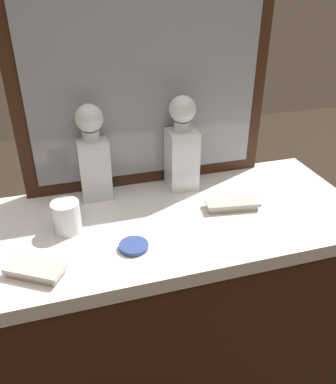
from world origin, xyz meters
name	(u,v)px	position (x,y,z in m)	size (l,w,h in m)	color
dresser	(168,325)	(0.00, 0.00, 0.43)	(1.11, 0.48, 0.86)	#381E11
dresser_mirror	(146,84)	(0.00, 0.22, 1.18)	(0.76, 0.03, 0.63)	#381E11
crystal_decanter_center	(182,152)	(0.09, 0.16, 0.98)	(0.09, 0.09, 0.29)	white
crystal_decanter_far_left	(94,161)	(-0.17, 0.18, 0.98)	(0.09, 0.09, 0.28)	white
crystal_tumbler_far_right	(67,218)	(-0.27, 0.01, 0.90)	(0.07, 0.07, 0.08)	white
silver_brush_far_right	(36,270)	(-0.35, -0.14, 0.88)	(0.14, 0.12, 0.02)	#B7A88C
silver_brush_rear	(232,204)	(0.19, -0.01, 0.88)	(0.16, 0.08, 0.02)	#B7A88C
porcelain_dish	(134,246)	(-0.12, -0.11, 0.87)	(0.07, 0.07, 0.01)	#33478C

